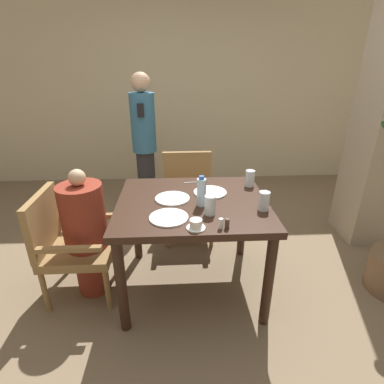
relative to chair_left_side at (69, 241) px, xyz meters
name	(u,v)px	position (x,y,z in m)	size (l,w,h in m)	color
ground_plane	(192,284)	(0.94, 0.00, -0.46)	(16.00, 16.00, 0.00)	#7A664C
wall_back	(183,85)	(0.94, 2.53, 0.94)	(8.00, 0.06, 2.80)	beige
dining_table	(192,214)	(0.94, 0.00, 0.20)	(1.10, 0.95, 0.78)	#331E14
chair_left_side	(69,241)	(0.00, 0.00, 0.00)	(0.51, 0.51, 0.85)	olive
diner_in_left_chair	(86,233)	(0.14, 0.00, 0.07)	(0.32, 0.32, 1.04)	maroon
chair_far_side	(188,192)	(0.94, 0.87, 0.00)	(0.51, 0.51, 0.85)	olive
standing_host	(144,142)	(0.47, 1.41, 0.40)	(0.27, 0.31, 1.62)	#2D2D33
plate_main_left	(172,198)	(0.79, 0.04, 0.32)	(0.26, 0.26, 0.01)	white
plate_main_right	(169,217)	(0.77, -0.26, 0.32)	(0.26, 0.26, 0.01)	white
plate_dessert_center	(210,192)	(1.09, 0.13, 0.32)	(0.26, 0.26, 0.01)	white
teacup_with_saucer	(196,225)	(0.94, -0.39, 0.34)	(0.12, 0.12, 0.06)	white
water_bottle	(201,192)	(1.00, -0.08, 0.42)	(0.07, 0.07, 0.22)	silver
glass_tall_near	(210,205)	(1.05, -0.21, 0.38)	(0.07, 0.07, 0.13)	silver
glass_tall_mid	(250,178)	(1.43, 0.26, 0.38)	(0.07, 0.07, 0.13)	silver
glass_tall_far	(264,201)	(1.42, -0.17, 0.38)	(0.07, 0.07, 0.13)	silver
salt_shaker	(221,223)	(1.09, -0.40, 0.35)	(0.03, 0.03, 0.07)	white
pepper_shaker	(227,224)	(1.13, -0.40, 0.34)	(0.03, 0.03, 0.06)	#4C3D2D
fork_beside_plate	(197,182)	(1.00, 0.37, 0.31)	(0.19, 0.05, 0.00)	silver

